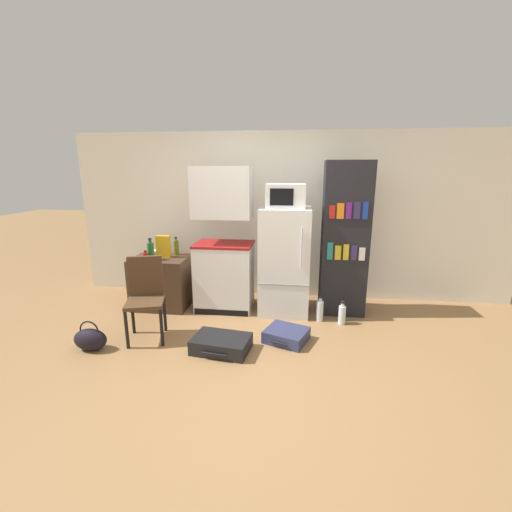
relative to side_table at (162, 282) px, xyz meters
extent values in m
plane|color=olive|center=(1.53, -1.30, -0.35)|extent=(24.00, 24.00, 0.00)
cube|color=silver|center=(1.73, 0.70, 0.85)|extent=(6.40, 0.10, 2.41)
cube|color=#422D1E|center=(0.00, 0.00, 0.00)|extent=(0.75, 0.60, 0.71)
cube|color=white|center=(0.89, 0.03, 0.09)|extent=(0.76, 0.54, 0.89)
cube|color=maroon|center=(0.89, 0.03, 0.55)|extent=(0.77, 0.55, 0.03)
cube|color=white|center=(0.89, 0.03, 1.24)|extent=(0.76, 0.46, 0.66)
cube|color=black|center=(0.89, -0.24, -0.31)|extent=(0.73, 0.01, 0.08)
cube|color=white|center=(1.70, 0.01, 0.35)|extent=(0.65, 0.58, 1.41)
cube|color=gray|center=(1.70, -0.29, 0.13)|extent=(0.62, 0.01, 0.01)
cylinder|color=silver|center=(1.92, -0.30, 0.60)|extent=(0.02, 0.02, 0.49)
cube|color=silver|center=(1.70, 0.01, 1.21)|extent=(0.49, 0.36, 0.30)
cube|color=black|center=(1.66, -0.18, 1.21)|extent=(0.28, 0.01, 0.20)
cube|color=black|center=(2.47, 0.11, 0.64)|extent=(0.59, 0.39, 1.99)
cube|color=teal|center=(2.28, -0.10, 0.53)|extent=(0.07, 0.01, 0.22)
cube|color=gold|center=(2.38, -0.10, 0.51)|extent=(0.07, 0.01, 0.18)
cube|color=gold|center=(2.47, -0.10, 0.52)|extent=(0.07, 0.01, 0.20)
cube|color=#332856|center=(2.57, -0.10, 0.52)|extent=(0.07, 0.01, 0.19)
cube|color=silver|center=(2.67, -0.10, 0.50)|extent=(0.07, 0.01, 0.16)
cube|color=red|center=(2.28, -0.10, 1.02)|extent=(0.07, 0.01, 0.16)
cube|color=orange|center=(2.38, -0.10, 1.04)|extent=(0.08, 0.01, 0.19)
cube|color=#661E75|center=(2.47, -0.10, 1.04)|extent=(0.07, 0.01, 0.20)
cube|color=#332856|center=(2.57, -0.10, 1.05)|extent=(0.08, 0.01, 0.21)
cube|color=#193899|center=(2.67, -0.10, 1.05)|extent=(0.06, 0.01, 0.21)
cylinder|color=#AD1914|center=(-0.10, -0.24, 0.41)|extent=(0.07, 0.07, 0.12)
cylinder|color=#AD1914|center=(-0.10, -0.24, 0.48)|extent=(0.03, 0.03, 0.02)
cylinder|color=black|center=(-0.10, -0.24, 0.50)|extent=(0.04, 0.04, 0.01)
cylinder|color=#566619|center=(0.17, 0.17, 0.45)|extent=(0.07, 0.07, 0.20)
cylinder|color=#566619|center=(0.17, 0.17, 0.57)|extent=(0.03, 0.03, 0.04)
cylinder|color=black|center=(0.17, 0.17, 0.60)|extent=(0.04, 0.04, 0.02)
cylinder|color=#1E6028|center=(-0.07, -0.14, 0.47)|extent=(0.09, 0.09, 0.23)
cylinder|color=#1E6028|center=(-0.07, -0.14, 0.61)|extent=(0.04, 0.04, 0.04)
cylinder|color=black|center=(-0.07, -0.14, 0.64)|extent=(0.04, 0.04, 0.02)
cylinder|color=silver|center=(-0.19, 0.20, 0.38)|extent=(0.16, 0.16, 0.04)
cube|color=gold|center=(0.04, 0.02, 0.50)|extent=(0.19, 0.07, 0.30)
cylinder|color=black|center=(0.08, -1.20, -0.14)|extent=(0.04, 0.04, 0.43)
cylinder|color=black|center=(0.43, -1.10, -0.14)|extent=(0.04, 0.04, 0.43)
cylinder|color=black|center=(-0.02, -0.85, -0.14)|extent=(0.04, 0.04, 0.43)
cylinder|color=black|center=(0.33, -0.75, -0.14)|extent=(0.04, 0.04, 0.43)
cube|color=#4C331E|center=(0.20, -0.98, 0.10)|extent=(0.50, 0.50, 0.04)
cube|color=#4C331E|center=(0.15, -0.80, 0.35)|extent=(0.38, 0.16, 0.46)
cube|color=navy|center=(1.77, -0.82, -0.29)|extent=(0.55, 0.52, 0.14)
cylinder|color=black|center=(1.70, -1.02, -0.29)|extent=(0.19, 0.09, 0.02)
cube|color=black|center=(1.09, -1.13, -0.28)|extent=(0.64, 0.47, 0.16)
cylinder|color=black|center=(1.06, -1.34, -0.28)|extent=(0.27, 0.06, 0.02)
ellipsoid|color=black|center=(-0.30, -1.28, -0.23)|extent=(0.36, 0.20, 0.24)
torus|color=black|center=(-0.30, -1.28, -0.13)|extent=(0.21, 0.02, 0.21)
cylinder|color=silver|center=(2.18, -0.24, -0.22)|extent=(0.09, 0.09, 0.26)
cylinder|color=silver|center=(2.18, -0.24, -0.07)|extent=(0.04, 0.04, 0.05)
cylinder|color=black|center=(2.18, -0.24, -0.03)|extent=(0.05, 0.05, 0.03)
cylinder|color=silver|center=(2.45, -0.30, -0.24)|extent=(0.09, 0.09, 0.24)
cylinder|color=silver|center=(2.45, -0.30, -0.10)|extent=(0.04, 0.04, 0.04)
cylinder|color=black|center=(2.45, -0.30, -0.06)|extent=(0.05, 0.05, 0.02)
camera|label=1|loc=(1.87, -4.36, 1.53)|focal=24.00mm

